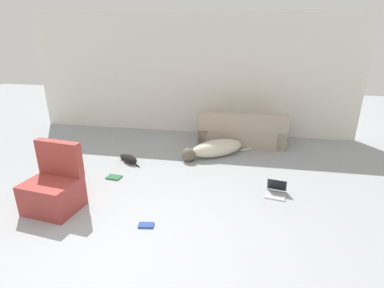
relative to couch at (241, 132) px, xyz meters
name	(u,v)px	position (x,y,z in m)	size (l,w,h in m)	color
ground_plane	(116,255)	(-1.26, -3.86, -0.25)	(20.00, 20.00, 0.00)	#999EA3
wall_back	(190,76)	(-1.26, 0.62, 1.12)	(7.62, 0.06, 2.73)	silver
couch	(241,132)	(0.00, 0.00, 0.00)	(1.89, 1.02, 0.77)	tan
dog	(214,149)	(-0.49, -0.87, -0.08)	(1.38, 1.00, 0.33)	beige
cat	(129,159)	(-2.05, -1.43, -0.17)	(0.52, 0.40, 0.15)	black
laptop_open	(276,189)	(0.59, -2.15, -0.17)	(0.35, 0.36, 0.23)	#B7B7BC
book_green	(114,177)	(-2.06, -2.10, -0.23)	(0.25, 0.20, 0.02)	#2D663D
book_blue	(146,225)	(-1.10, -3.29, -0.23)	(0.21, 0.14, 0.02)	#28428E
side_chair	(54,188)	(-2.47, -3.10, 0.06)	(0.75, 0.66, 0.93)	#993833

